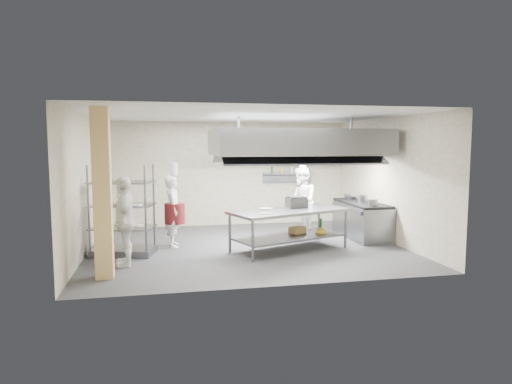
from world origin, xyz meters
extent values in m
plane|color=#373739|center=(0.00, 0.00, 0.00)|extent=(7.00, 7.00, 0.00)
plane|color=silver|center=(0.00, 0.00, 3.00)|extent=(7.00, 7.00, 0.00)
plane|color=gray|center=(0.00, 3.00, 1.50)|extent=(7.00, 0.00, 7.00)
plane|color=gray|center=(-3.50, 0.00, 1.50)|extent=(0.00, 6.00, 6.00)
plane|color=gray|center=(3.50, 0.00, 1.50)|extent=(0.00, 6.00, 6.00)
cube|color=#DCB771|center=(-2.90, -1.90, 1.50)|extent=(0.30, 0.30, 3.00)
cube|color=slate|center=(1.30, 0.40, 2.40)|extent=(4.00, 2.50, 0.60)
cube|color=white|center=(0.40, 0.40, 2.08)|extent=(1.60, 0.12, 0.04)
cube|color=white|center=(2.20, 0.40, 2.08)|extent=(1.60, 0.12, 0.04)
cube|color=slate|center=(1.80, 2.84, 1.50)|extent=(1.50, 0.28, 0.04)
cube|color=slate|center=(0.88, -0.50, 0.88)|extent=(2.88, 1.97, 0.06)
cube|color=slate|center=(0.88, -0.50, 0.30)|extent=(2.65, 1.79, 0.04)
cube|color=slate|center=(3.08, 0.50, 0.42)|extent=(0.80, 2.00, 0.84)
cube|color=black|center=(3.08, 0.50, 0.87)|extent=(0.78, 1.96, 0.06)
imported|color=white|center=(-1.64, 0.36, 0.83)|extent=(0.40, 0.61, 1.67)
imported|color=white|center=(1.60, 0.90, 0.90)|extent=(0.78, 0.95, 1.80)
imported|color=silver|center=(-2.60, -1.12, 0.88)|extent=(0.46, 1.04, 1.75)
cube|color=slate|center=(1.16, -0.13, 1.02)|extent=(0.48, 0.40, 0.22)
cube|color=olive|center=(1.15, -0.24, 0.40)|extent=(0.42, 0.37, 0.15)
cylinder|color=gray|center=(3.09, 0.50, 0.99)|extent=(0.26, 0.26, 0.18)
cylinder|color=white|center=(-2.72, -0.19, 0.62)|extent=(0.28, 0.28, 0.05)
camera|label=1|loc=(-1.88, -10.17, 2.36)|focal=32.00mm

